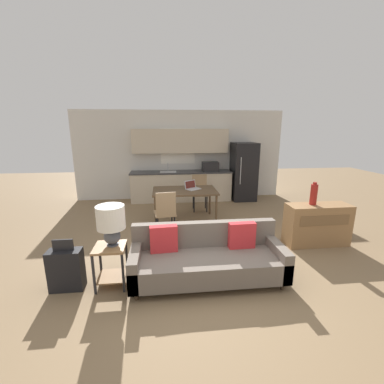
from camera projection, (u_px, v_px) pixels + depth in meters
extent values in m
plane|color=#7F6647|center=(201.00, 278.00, 3.84)|extent=(20.00, 20.00, 0.00)
cube|color=silver|center=(180.00, 155.00, 7.97)|extent=(6.40, 0.06, 2.70)
cube|color=white|center=(178.00, 146.00, 7.86)|extent=(1.05, 0.01, 1.07)
cube|color=beige|center=(181.00, 186.00, 7.87)|extent=(3.01, 0.62, 0.86)
cube|color=#38383A|center=(181.00, 172.00, 7.76)|extent=(3.04, 0.65, 0.04)
cube|color=#B2B5B7|center=(168.00, 172.00, 7.67)|extent=(0.48, 0.36, 0.01)
cylinder|color=#B7BABC|center=(168.00, 167.00, 7.80)|extent=(0.02, 0.02, 0.24)
cube|color=beige|center=(180.00, 141.00, 7.67)|extent=(2.86, 0.34, 0.70)
cube|color=black|center=(210.00, 167.00, 7.77)|extent=(0.48, 0.36, 0.28)
cube|color=black|center=(243.00, 172.00, 7.88)|extent=(0.70, 0.76, 1.75)
cylinder|color=silver|center=(241.00, 171.00, 7.45)|extent=(0.02, 0.02, 0.79)
cube|color=brown|center=(185.00, 191.00, 6.02)|extent=(1.48, 0.94, 0.04)
cylinder|color=brown|center=(155.00, 213.00, 5.65)|extent=(0.05, 0.05, 0.72)
cylinder|color=brown|center=(216.00, 211.00, 5.79)|extent=(0.05, 0.05, 0.72)
cylinder|color=brown|center=(156.00, 202.00, 6.44)|extent=(0.05, 0.05, 0.72)
cylinder|color=brown|center=(210.00, 201.00, 6.58)|extent=(0.05, 0.05, 0.72)
cylinder|color=#3D2D1E|center=(137.00, 296.00, 3.34)|extent=(0.05, 0.05, 0.10)
cylinder|color=#3D2D1E|center=(282.00, 286.00, 3.55)|extent=(0.05, 0.05, 0.10)
cylinder|color=#3D2D1E|center=(141.00, 270.00, 3.96)|extent=(0.05, 0.05, 0.10)
cylinder|color=#3D2D1E|center=(265.00, 263.00, 4.17)|extent=(0.05, 0.05, 0.10)
cube|color=#6B6056|center=(208.00, 265.00, 3.71)|extent=(2.19, 0.80, 0.30)
cube|color=#6B6056|center=(204.00, 243.00, 3.98)|extent=(2.19, 0.14, 0.69)
cube|color=#6B6056|center=(136.00, 265.00, 3.58)|extent=(0.14, 0.80, 0.44)
cube|color=#6B6056|center=(276.00, 257.00, 3.80)|extent=(0.14, 0.80, 0.44)
cube|color=red|center=(164.00, 239.00, 3.75)|extent=(0.41, 0.15, 0.40)
cube|color=red|center=(242.00, 235.00, 3.87)|extent=(0.40, 0.13, 0.40)
cube|color=olive|center=(110.00, 247.00, 3.53)|extent=(0.42, 0.42, 0.03)
cube|color=olive|center=(112.00, 276.00, 3.64)|extent=(0.38, 0.38, 0.02)
cube|color=#232326|center=(94.00, 275.00, 3.40)|extent=(0.03, 0.03, 0.57)
cube|color=#232326|center=(123.00, 273.00, 3.44)|extent=(0.03, 0.03, 0.57)
cube|color=#232326|center=(101.00, 261.00, 3.77)|extent=(0.03, 0.03, 0.57)
cube|color=#232326|center=(127.00, 259.00, 3.81)|extent=(0.03, 0.03, 0.57)
cylinder|color=#4C515B|center=(113.00, 244.00, 3.56)|extent=(0.16, 0.16, 0.02)
sphere|color=#4C515B|center=(112.00, 236.00, 3.53)|extent=(0.23, 0.23, 0.23)
cylinder|color=white|center=(111.00, 217.00, 3.47)|extent=(0.38, 0.38, 0.32)
cube|color=olive|center=(317.00, 224.00, 4.88)|extent=(1.18, 0.42, 0.79)
cube|color=brown|center=(325.00, 221.00, 4.63)|extent=(0.94, 0.01, 0.19)
cylinder|color=maroon|center=(314.00, 195.00, 4.74)|extent=(0.12, 0.12, 0.38)
cylinder|color=maroon|center=(315.00, 183.00, 4.69)|extent=(0.07, 0.07, 0.04)
cube|color=#997A56|center=(200.00, 194.00, 6.88)|extent=(0.44, 0.44, 0.04)
cube|color=#997A56|center=(199.00, 183.00, 7.00)|extent=(0.40, 0.05, 0.47)
cylinder|color=black|center=(194.00, 204.00, 6.76)|extent=(0.03, 0.03, 0.44)
cylinder|color=black|center=(207.00, 204.00, 6.78)|extent=(0.03, 0.03, 0.44)
cylinder|color=black|center=(193.00, 201.00, 7.09)|extent=(0.03, 0.03, 0.44)
cylinder|color=black|center=(205.00, 201.00, 7.11)|extent=(0.03, 0.03, 0.44)
cube|color=#997A56|center=(165.00, 213.00, 5.32)|extent=(0.47, 0.47, 0.04)
cube|color=#997A56|center=(166.00, 204.00, 5.07)|extent=(0.40, 0.08, 0.47)
cylinder|color=black|center=(172.00, 221.00, 5.58)|extent=(0.03, 0.03, 0.44)
cylinder|color=black|center=(156.00, 222.00, 5.50)|extent=(0.03, 0.03, 0.44)
cylinder|color=black|center=(175.00, 226.00, 5.26)|extent=(0.03, 0.03, 0.44)
cylinder|color=black|center=(158.00, 228.00, 5.18)|extent=(0.03, 0.03, 0.44)
cube|color=#B7BABC|center=(193.00, 189.00, 6.08)|extent=(0.39, 0.36, 0.02)
cube|color=#B7BABC|center=(190.00, 184.00, 6.15)|extent=(0.29, 0.22, 0.20)
cube|color=#4C1914|center=(190.00, 184.00, 6.14)|extent=(0.26, 0.19, 0.17)
cube|color=black|center=(66.00, 270.00, 3.51)|extent=(0.44, 0.22, 0.58)
cube|color=black|center=(63.00, 245.00, 3.42)|extent=(0.27, 0.02, 0.16)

